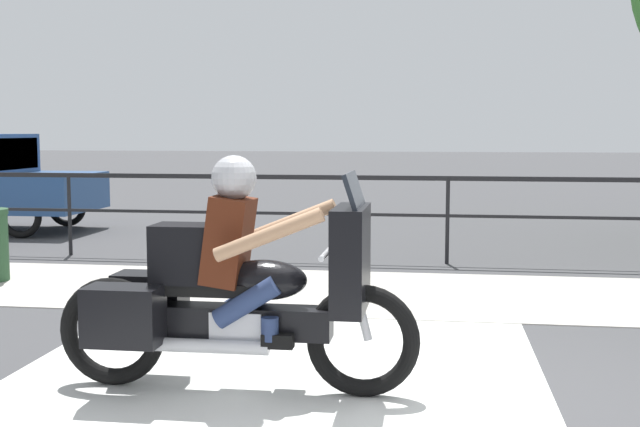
% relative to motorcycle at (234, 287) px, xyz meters
% --- Properties ---
extents(ground_plane, '(120.00, 120.00, 0.00)m').
position_rel_motorcycle_xyz_m(ground_plane, '(1.44, -0.09, -0.69)').
color(ground_plane, '#424244').
extents(sidewalk_band, '(44.00, 2.40, 0.01)m').
position_rel_motorcycle_xyz_m(sidewalk_band, '(1.44, 3.31, -0.68)').
color(sidewalk_band, '#B7B2A8').
rests_on(sidewalk_band, ground).
extents(crosswalk_band, '(3.69, 6.00, 0.01)m').
position_rel_motorcycle_xyz_m(crosswalk_band, '(0.21, -0.29, -0.68)').
color(crosswalk_band, silver).
rests_on(crosswalk_band, ground).
extents(fence_railing, '(36.00, 0.05, 1.13)m').
position_rel_motorcycle_xyz_m(fence_railing, '(1.44, 5.29, 0.20)').
color(fence_railing, black).
rests_on(fence_railing, ground).
extents(motorcycle, '(2.41, 0.76, 1.54)m').
position_rel_motorcycle_xyz_m(motorcycle, '(0.00, 0.00, 0.00)').
color(motorcycle, black).
rests_on(motorcycle, ground).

